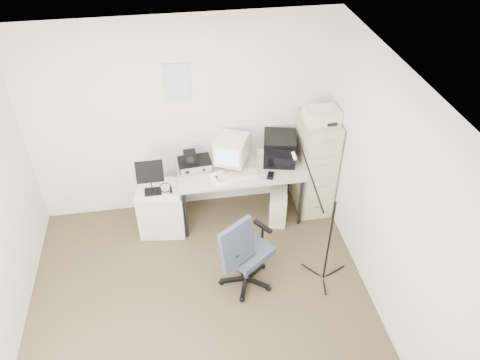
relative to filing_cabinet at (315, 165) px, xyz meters
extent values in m
cube|color=#3D321E|center=(-1.58, -1.48, -0.66)|extent=(3.60, 3.60, 0.01)
cube|color=white|center=(-1.58, -1.48, 1.85)|extent=(3.60, 3.60, 0.01)
cube|color=silver|center=(-1.58, 0.32, 0.60)|extent=(3.60, 0.02, 2.50)
cube|color=silver|center=(0.22, -1.48, 0.60)|extent=(0.02, 3.60, 2.50)
cube|color=white|center=(-1.60, 0.31, 1.10)|extent=(0.30, 0.02, 0.44)
cube|color=#BFB58C|center=(0.00, 0.00, 0.00)|extent=(0.40, 0.60, 1.30)
cube|color=beige|center=(0.00, -0.04, 0.73)|extent=(0.42, 0.31, 0.15)
cube|color=beige|center=(-0.95, -0.03, -0.29)|extent=(1.50, 0.70, 0.73)
cube|color=beige|center=(-1.03, 0.06, 0.27)|extent=(0.47, 0.48, 0.38)
cube|color=black|center=(-0.45, 0.06, 0.25)|extent=(0.46, 0.47, 0.35)
cube|color=beige|center=(-0.67, 0.06, 0.16)|extent=(0.10, 0.10, 0.16)
cube|color=beige|center=(-1.01, -0.19, 0.09)|extent=(0.51, 0.24, 0.03)
cube|color=black|center=(-0.62, -0.25, 0.10)|extent=(0.11, 0.14, 0.04)
cube|color=black|center=(-1.48, 0.07, 0.13)|extent=(0.40, 0.30, 0.11)
cube|color=black|center=(-1.53, 0.06, 0.26)|extent=(0.15, 0.14, 0.14)
cube|color=white|center=(-1.21, -0.20, 0.09)|extent=(0.27, 0.32, 0.02)
cube|color=beige|center=(-0.48, -0.17, -0.43)|extent=(0.31, 0.50, 0.43)
cube|color=#33394B|center=(-1.06, -1.14, -0.14)|extent=(0.82, 0.82, 1.02)
cube|color=silver|center=(-1.93, -0.15, -0.33)|extent=(0.58, 0.49, 0.65)
cube|color=black|center=(-2.00, -0.21, 0.22)|extent=(0.34, 0.25, 0.45)
torus|color=black|center=(-1.85, -0.25, 0.05)|extent=(0.21, 0.21, 0.03)
cylinder|color=black|center=(-0.20, -1.23, 0.08)|extent=(0.03, 0.03, 1.45)
camera|label=1|loc=(-1.68, -4.47, 3.44)|focal=35.00mm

